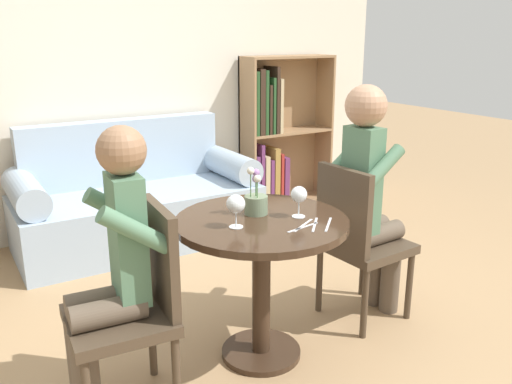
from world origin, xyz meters
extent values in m
plane|color=tan|center=(0.00, 0.00, 0.00)|extent=(16.00, 16.00, 0.00)
cube|color=silver|center=(0.00, 2.25, 1.35)|extent=(5.20, 0.05, 2.70)
cylinder|color=#382619|center=(0.00, 0.00, 0.71)|extent=(0.82, 0.82, 0.03)
cylinder|color=#382619|center=(0.00, 0.00, 0.36)|extent=(0.09, 0.09, 0.66)
cylinder|color=#382619|center=(0.00, 0.00, 0.01)|extent=(0.40, 0.40, 0.03)
cube|color=#9EB2C6|center=(0.00, 1.77, 0.21)|extent=(1.79, 0.80, 0.42)
cube|color=#9EB2C6|center=(0.00, 2.09, 0.67)|extent=(1.57, 0.16, 0.50)
cylinder|color=#9EB2C6|center=(-0.79, 1.77, 0.53)|extent=(0.22, 0.72, 0.22)
cylinder|color=#9EB2C6|center=(0.79, 1.77, 0.53)|extent=(0.22, 0.72, 0.22)
cube|color=#93704C|center=(1.56, 2.19, 0.69)|extent=(0.87, 0.02, 1.37)
cube|color=#93704C|center=(1.13, 2.06, 0.69)|extent=(0.02, 0.28, 1.37)
cube|color=#93704C|center=(1.99, 2.06, 0.69)|extent=(0.02, 0.28, 1.37)
cube|color=#93704C|center=(1.56, 2.06, 0.01)|extent=(0.83, 0.28, 0.02)
cube|color=#93704C|center=(1.56, 2.06, 0.69)|extent=(0.83, 0.28, 0.02)
cube|color=#93704C|center=(1.56, 2.06, 1.36)|extent=(0.83, 0.28, 0.02)
cube|color=#602D5B|center=(1.18, 2.06, 0.27)|extent=(0.04, 0.23, 0.49)
cube|color=#602D5B|center=(1.23, 2.06, 0.32)|extent=(0.03, 0.23, 0.59)
cube|color=tan|center=(1.28, 2.06, 0.26)|extent=(0.05, 0.23, 0.48)
cube|color=#602D5B|center=(1.33, 2.06, 0.24)|extent=(0.04, 0.23, 0.44)
cube|color=olive|center=(1.38, 2.06, 0.29)|extent=(0.05, 0.23, 0.54)
cube|color=maroon|center=(1.44, 2.06, 0.26)|extent=(0.03, 0.23, 0.48)
cube|color=#602D5B|center=(1.49, 2.06, 0.24)|extent=(0.05, 0.23, 0.44)
cube|color=#234723|center=(1.17, 2.06, 0.97)|extent=(0.03, 0.23, 0.55)
cube|color=#332319|center=(1.22, 2.06, 0.98)|extent=(0.05, 0.23, 0.57)
cube|color=#234723|center=(1.27, 2.06, 0.98)|extent=(0.03, 0.23, 0.56)
cube|color=#332319|center=(1.31, 2.06, 0.91)|extent=(0.03, 0.23, 0.44)
cube|color=#234723|center=(1.34, 2.06, 0.94)|extent=(0.03, 0.23, 0.50)
cube|color=#332319|center=(1.38, 2.06, 0.99)|extent=(0.03, 0.23, 0.59)
cube|color=tan|center=(1.42, 2.06, 0.94)|extent=(0.03, 0.23, 0.48)
cylinder|color=#473828|center=(-0.88, 0.15, 0.20)|extent=(0.04, 0.04, 0.40)
cylinder|color=#473828|center=(-0.53, 0.13, 0.20)|extent=(0.04, 0.04, 0.40)
cylinder|color=#473828|center=(-0.55, -0.23, 0.20)|extent=(0.04, 0.04, 0.40)
cube|color=#473828|center=(-0.72, -0.04, 0.42)|extent=(0.45, 0.45, 0.05)
cube|color=#473828|center=(-0.53, -0.05, 0.68)|extent=(0.07, 0.38, 0.45)
cylinder|color=#473828|center=(0.91, -0.12, 0.20)|extent=(0.04, 0.04, 0.40)
cylinder|color=#473828|center=(0.88, 0.23, 0.20)|extent=(0.04, 0.04, 0.40)
cylinder|color=#473828|center=(0.55, -0.15, 0.20)|extent=(0.04, 0.04, 0.40)
cylinder|color=#473828|center=(0.53, 0.21, 0.20)|extent=(0.04, 0.04, 0.40)
cube|color=#473828|center=(0.72, 0.04, 0.42)|extent=(0.45, 0.45, 0.05)
cube|color=#473828|center=(0.53, 0.03, 0.68)|extent=(0.07, 0.38, 0.45)
cylinder|color=brown|center=(-0.87, 0.03, 0.23)|extent=(0.11, 0.11, 0.45)
cylinder|color=brown|center=(-0.88, -0.08, 0.23)|extent=(0.11, 0.11, 0.45)
cylinder|color=brown|center=(-0.76, 0.03, 0.50)|extent=(0.31, 0.13, 0.11)
cylinder|color=brown|center=(-0.77, -0.08, 0.50)|extent=(0.31, 0.13, 0.11)
cube|color=#517A5B|center=(-0.66, -0.04, 0.77)|extent=(0.14, 0.21, 0.54)
cylinder|color=#517A5B|center=(-0.65, 0.10, 0.86)|extent=(0.29, 0.09, 0.23)
cylinder|color=#517A5B|center=(-0.67, -0.17, 0.86)|extent=(0.29, 0.09, 0.23)
sphere|color=#936B4C|center=(-0.66, -0.04, 1.14)|extent=(0.19, 0.19, 0.19)
cylinder|color=brown|center=(0.88, 0.00, 0.23)|extent=(0.11, 0.11, 0.45)
cylinder|color=brown|center=(0.87, 0.11, 0.23)|extent=(0.11, 0.11, 0.45)
cylinder|color=brown|center=(0.77, 0.00, 0.50)|extent=(0.31, 0.13, 0.11)
cylinder|color=brown|center=(0.76, 0.11, 0.50)|extent=(0.31, 0.13, 0.11)
cube|color=#517A5B|center=(0.66, 0.04, 0.80)|extent=(0.13, 0.21, 0.60)
cylinder|color=#517A5B|center=(0.67, -0.09, 0.91)|extent=(0.29, 0.09, 0.23)
cylinder|color=#517A5B|center=(0.65, 0.18, 0.91)|extent=(0.29, 0.09, 0.23)
sphere|color=tan|center=(0.66, 0.04, 1.21)|extent=(0.22, 0.22, 0.22)
cylinder|color=white|center=(-0.16, -0.04, 0.73)|extent=(0.06, 0.06, 0.00)
cylinder|color=white|center=(-0.16, -0.04, 0.77)|extent=(0.01, 0.01, 0.07)
sphere|color=white|center=(-0.16, -0.04, 0.84)|extent=(0.09, 0.09, 0.09)
sphere|color=maroon|center=(-0.16, -0.04, 0.83)|extent=(0.06, 0.06, 0.06)
cylinder|color=white|center=(0.17, -0.06, 0.73)|extent=(0.06, 0.06, 0.00)
cylinder|color=white|center=(0.17, -0.06, 0.77)|extent=(0.01, 0.01, 0.08)
sphere|color=white|center=(0.17, -0.06, 0.84)|extent=(0.08, 0.08, 0.08)
cylinder|color=gray|center=(0.02, 0.08, 0.77)|extent=(0.11, 0.11, 0.09)
cylinder|color=#4C7A42|center=(-0.01, 0.08, 0.88)|extent=(0.01, 0.01, 0.13)
sphere|color=silver|center=(-0.01, 0.08, 0.95)|extent=(0.04, 0.04, 0.04)
cylinder|color=#4C7A42|center=(0.02, 0.08, 0.88)|extent=(0.00, 0.01, 0.12)
sphere|color=#9E70B2|center=(0.02, 0.08, 0.94)|extent=(0.04, 0.04, 0.04)
cylinder|color=#4C7A42|center=(0.01, 0.05, 0.87)|extent=(0.01, 0.01, 0.09)
sphere|color=silver|center=(0.01, 0.05, 0.91)|extent=(0.04, 0.04, 0.04)
cylinder|color=#4C7A42|center=(0.02, 0.08, 0.86)|extent=(0.00, 0.01, 0.09)
sphere|color=#9E70B2|center=(0.02, 0.08, 0.90)|extent=(0.04, 0.04, 0.04)
cube|color=silver|center=(0.10, -0.20, 0.73)|extent=(0.19, 0.04, 0.00)
cube|color=silver|center=(0.17, -0.20, 0.73)|extent=(0.14, 0.15, 0.00)
cube|color=silver|center=(0.22, -0.23, 0.73)|extent=(0.14, 0.14, 0.00)
cube|color=silver|center=(0.12, -0.17, 0.73)|extent=(0.17, 0.10, 0.00)
camera|label=1|loc=(-1.27, -2.04, 1.58)|focal=38.00mm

